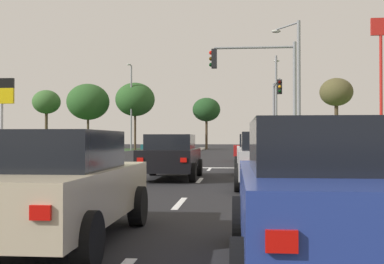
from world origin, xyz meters
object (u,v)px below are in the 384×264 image
Objects in this scene: car_black_third at (171,156)px; treeline_third at (135,100)px; traffic_signal_far_right at (276,104)px; fastfood_pole_sign at (381,56)px; car_red_fifth at (267,149)px; treeline_fifth at (336,93)px; traffic_signal_near_right at (265,82)px; treeline_second at (88,102)px; fuel_price_totem at (1,100)px; pedestrian_at_median at (182,142)px; car_blue_sixth at (329,196)px; street_lamp_third at (276,100)px; treeline_near at (46,102)px; street_lamp_second at (296,83)px; car_teal_second at (155,146)px; treeline_fourth at (206,110)px; street_lamp_fourth at (131,103)px; car_white_fourth at (258,153)px; car_silver_seventh at (268,159)px; car_beige_near at (55,185)px.

treeline_third reaches higher than car_black_third.
fastfood_pole_sign reaches higher than traffic_signal_far_right.
treeline_fifth is (10.57, 31.28, 6.40)m from car_red_fifth.
traffic_signal_near_right is at bearing -106.11° from treeline_fifth.
treeline_second is (-22.21, 27.54, 2.38)m from traffic_signal_far_right.
traffic_signal_far_right is 19.51m from fuel_price_totem.
fuel_price_totem reaches higher than pedestrian_at_median.
street_lamp_third reaches higher than car_blue_sixth.
car_blue_sixth is 65.06m from treeline_near.
treeline_second is at bearing 123.43° from street_lamp_second.
car_teal_second is 23.40m from treeline_fourth.
street_lamp_fourth is (-16.50, 31.89, 1.25)m from street_lamp_second.
treeline_near is 0.92× the size of treeline_third.
car_black_third is 2.73× the size of pedestrian_at_median.
street_lamp_fourth is 1.18× the size of treeline_fifth.
fuel_price_totem is at bearing -73.88° from treeline_near.
car_white_fourth is at bearing -115.46° from fastfood_pole_sign.
street_lamp_second is (2.53, 14.26, 3.82)m from car_silver_seventh.
treeline_fifth is (9.66, 27.15, 3.29)m from traffic_signal_far_right.
traffic_signal_near_right is at bearing 82.33° from car_white_fourth.
treeline_fourth reaches higher than car_red_fifth.
street_lamp_second is at bearing 83.91° from car_blue_sixth.
street_lamp_second is 1.02× the size of treeline_near.
traffic_signal_far_right is (0.90, 4.13, 3.11)m from car_red_fifth.
street_lamp_third is at bearing -39.31° from treeline_second.
car_blue_sixth reaches higher than car_teal_second.
street_lamp_third reaches higher than car_white_fourth.
fastfood_pole_sign reaches higher than car_teal_second.
treeline_near reaches higher than fuel_price_totem.
treeline_fourth is at bearing 94.59° from car_blue_sixth.
fuel_price_totem is 34.69m from treeline_fourth.
treeline_fifth reaches higher than car_silver_seventh.
car_red_fifth is at bearing 84.53° from car_white_fourth.
pedestrian_at_median is 24.65m from treeline_fourth.
treeline_second is at bearing 112.56° from car_silver_seventh.
car_silver_seventh is 0.52× the size of treeline_near.
treeline_near reaches higher than car_beige_near.
pedestrian_at_median is at bearing -55.80° from treeline_second.
car_black_third is 12.57m from car_blue_sixth.
traffic_signal_near_right is 0.68× the size of treeline_fifth.
traffic_signal_far_right is at bearing -57.42° from street_lamp_fourth.
street_lamp_second is at bearing -13.40° from fuel_price_totem.
car_black_third is at bearing -108.07° from treeline_fifth.
street_lamp_third reaches higher than treeline_third.
treeline_near is (-28.92, 35.73, 1.71)m from street_lamp_second.
pedestrian_at_median is (-2.09, 34.96, 0.35)m from car_beige_near.
treeline_near is 38.04m from treeline_fifth.
street_lamp_fourth is at bearing -92.57° from treeline_third.
car_teal_second is 19.25m from street_lamp_fourth.
treeline_second is (-20.27, 48.80, 5.46)m from car_silver_seventh.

